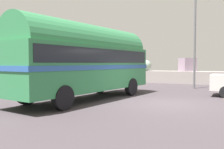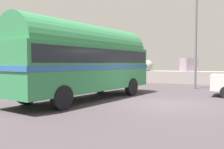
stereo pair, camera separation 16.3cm
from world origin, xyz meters
TOP-DOWN VIEW (x-y plane):
  - ground at (0.00, 0.00)m, footprint 32.00×26.00m
  - breakwater at (0.03, 11.83)m, footprint 31.36×2.10m
  - vintage_coach at (-3.68, -0.27)m, footprint 4.17×8.90m
  - lamp_post at (1.02, 7.35)m, footprint 0.98×0.62m

SIDE VIEW (x-z plane):
  - ground at x=0.00m, z-range 0.00..0.02m
  - breakwater at x=0.03m, z-range -0.48..1.80m
  - vintage_coach at x=-3.68m, z-range 0.20..3.90m
  - lamp_post at x=1.02m, z-range 0.41..6.85m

